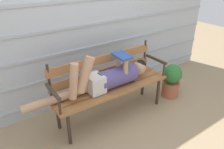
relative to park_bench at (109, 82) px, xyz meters
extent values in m
plane|color=tan|center=(0.00, -0.19, -0.52)|extent=(12.00, 12.00, 0.00)
cube|color=#B2BCC6|center=(0.00, 0.58, 0.66)|extent=(5.14, 0.06, 2.35)
cube|color=#A3ADB7|center=(0.00, 0.54, -0.35)|extent=(5.14, 0.02, 0.04)
cube|color=#A3ADB7|center=(0.00, 0.54, -0.01)|extent=(5.14, 0.02, 0.04)
cube|color=#A3ADB7|center=(0.00, 0.54, 0.32)|extent=(5.14, 0.02, 0.04)
cube|color=#A3ADB7|center=(0.00, 0.54, 0.66)|extent=(5.14, 0.02, 0.04)
cube|color=#A3ADB7|center=(0.00, 0.54, 0.99)|extent=(5.14, 0.02, 0.04)
cube|color=#9E6638|center=(0.00, -0.21, -0.06)|extent=(1.65, 0.13, 0.04)
cube|color=#9E6638|center=(0.00, -0.07, -0.06)|extent=(1.65, 0.13, 0.04)
cube|color=#9E6638|center=(0.00, 0.08, -0.06)|extent=(1.65, 0.13, 0.04)
cube|color=#9E6638|center=(0.00, 0.14, 0.08)|extent=(1.58, 0.05, 0.11)
cube|color=#9E6638|center=(0.00, 0.14, 0.28)|extent=(1.58, 0.05, 0.11)
cylinder|color=#382D23|center=(-0.76, 0.14, 0.18)|extent=(0.03, 0.03, 0.44)
cylinder|color=#382D23|center=(0.76, 0.14, 0.18)|extent=(0.03, 0.03, 0.44)
cylinder|color=#382D23|center=(-0.73, -0.23, -0.30)|extent=(0.04, 0.04, 0.43)
cylinder|color=#382D23|center=(0.73, -0.23, -0.30)|extent=(0.04, 0.04, 0.43)
cylinder|color=#382D23|center=(-0.73, 0.10, -0.30)|extent=(0.04, 0.04, 0.43)
cylinder|color=#382D23|center=(0.73, 0.10, -0.30)|extent=(0.04, 0.04, 0.43)
cube|color=#382D23|center=(-0.80, -0.07, 0.15)|extent=(0.04, 0.41, 0.03)
cylinder|color=#382D23|center=(-0.80, -0.23, 0.05)|extent=(0.03, 0.03, 0.20)
cube|color=#382D23|center=(0.80, -0.07, 0.15)|extent=(0.04, 0.41, 0.03)
cylinder|color=#382D23|center=(0.80, -0.23, 0.05)|extent=(0.03, 0.03, 0.20)
cylinder|color=#514784|center=(0.08, -0.07, 0.08)|extent=(0.55, 0.25, 0.25)
cube|color=silver|center=(-0.26, -0.07, 0.08)|extent=(0.20, 0.24, 0.23)
sphere|color=tan|center=(0.47, -0.07, 0.11)|extent=(0.19, 0.19, 0.19)
sphere|color=black|center=(0.49, -0.07, 0.14)|extent=(0.16, 0.16, 0.16)
cylinder|color=tan|center=(-0.42, -0.13, 0.28)|extent=(0.26, 0.11, 0.44)
cylinder|color=tan|center=(-0.57, -0.13, 0.24)|extent=(0.15, 0.09, 0.44)
cylinder|color=tan|center=(-0.75, -0.01, 0.01)|extent=(0.82, 0.10, 0.10)
cylinder|color=tan|center=(0.16, -0.15, 0.21)|extent=(0.06, 0.06, 0.27)
cylinder|color=tan|center=(0.16, 0.01, 0.21)|extent=(0.06, 0.06, 0.27)
cube|color=#284C9E|center=(0.16, -0.07, 0.36)|extent=(0.19, 0.26, 0.05)
cylinder|color=#AD5B3D|center=(1.08, -0.18, -0.39)|extent=(0.27, 0.27, 0.25)
sphere|color=#2D7033|center=(1.08, -0.18, -0.12)|extent=(0.30, 0.30, 0.30)
camera|label=1|loc=(-1.42, -2.10, 1.40)|focal=34.46mm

